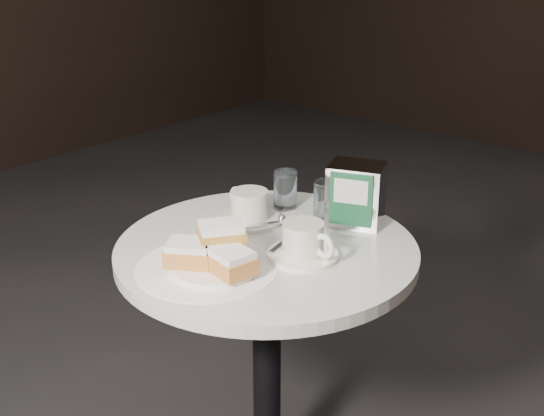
{
  "coord_description": "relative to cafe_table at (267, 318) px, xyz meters",
  "views": [
    {
      "loc": [
        0.92,
        -1.08,
        1.42
      ],
      "look_at": [
        0.0,
        0.02,
        0.83
      ],
      "focal_mm": 45.0,
      "sensor_mm": 36.0,
      "label": 1
    }
  ],
  "objects": [
    {
      "name": "cafe_table",
      "position": [
        0.0,
        0.0,
        0.0
      ],
      "size": [
        0.7,
        0.7,
        0.74
      ],
      "color": "black",
      "rests_on": "ground"
    },
    {
      "name": "sugar_spill",
      "position": [
        -0.02,
        -0.17,
        0.2
      ],
      "size": [
        0.36,
        0.36,
        0.0
      ],
      "primitive_type": "cylinder",
      "rotation": [
        0.0,
        0.0,
        0.21
      ],
      "color": "white",
      "rests_on": "cafe_table"
    },
    {
      "name": "beignet_plate",
      "position": [
        -0.0,
        -0.17,
        0.23
      ],
      "size": [
        0.24,
        0.24,
        0.1
      ],
      "rotation": [
        0.0,
        0.0,
        0.24
      ],
      "color": "white",
      "rests_on": "cafe_table"
    },
    {
      "name": "coffee_cup_left",
      "position": [
        -0.12,
        0.07,
        0.23
      ],
      "size": [
        0.19,
        0.19,
        0.08
      ],
      "rotation": [
        0.0,
        0.0,
        -0.26
      ],
      "color": "silver",
      "rests_on": "cafe_table"
    },
    {
      "name": "coffee_cup_right",
      "position": [
        0.11,
        0.0,
        0.23
      ],
      "size": [
        0.17,
        0.17,
        0.08
      ],
      "rotation": [
        0.0,
        0.0,
        -0.08
      ],
      "color": "white",
      "rests_on": "cafe_table"
    },
    {
      "name": "water_glass_left",
      "position": [
        -0.11,
        0.21,
        0.25
      ],
      "size": [
        0.07,
        0.07,
        0.1
      ],
      "rotation": [
        0.0,
        0.0,
        0.25
      ],
      "color": "silver",
      "rests_on": "cafe_table"
    },
    {
      "name": "water_glass_right",
      "position": [
        0.01,
        0.21,
        0.25
      ],
      "size": [
        0.07,
        0.07,
        0.1
      ],
      "rotation": [
        0.0,
        0.0,
        -0.22
      ],
      "color": "white",
      "rests_on": "cafe_table"
    },
    {
      "name": "napkin_dispenser",
      "position": [
        0.09,
        0.24,
        0.27
      ],
      "size": [
        0.16,
        0.14,
        0.15
      ],
      "rotation": [
        0.0,
        0.0,
        0.36
      ],
      "color": "white",
      "rests_on": "cafe_table"
    }
  ]
}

